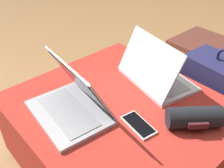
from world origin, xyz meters
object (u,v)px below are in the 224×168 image
object	(u,v)px
laptop_near	(73,102)
cell_phone	(138,125)
laptop_far	(155,74)
backpack	(214,101)
wrist_brace	(194,117)

from	to	relation	value
laptop_near	cell_phone	xyz separation A→B (m)	(0.24, 0.14, -0.05)
laptop_near	laptop_far	xyz separation A→B (m)	(0.08, 0.42, -0.00)
cell_phone	backpack	distance (m)	0.61
cell_phone	laptop_near	bearing A→B (deg)	129.11
backpack	wrist_brace	size ratio (longest dim) A/B	2.53
laptop_near	backpack	distance (m)	0.80
laptop_far	backpack	bearing A→B (deg)	-110.69
backpack	wrist_brace	xyz separation A→B (m)	(0.11, -0.42, 0.21)
cell_phone	wrist_brace	size ratio (longest dim) A/B	0.73
backpack	cell_phone	bearing A→B (deg)	91.41
laptop_far	wrist_brace	bearing A→B (deg)	170.42
laptop_far	backpack	distance (m)	0.42
backpack	wrist_brace	bearing A→B (deg)	109.06
cell_phone	wrist_brace	world-z (taller)	wrist_brace
laptop_far	backpack	xyz separation A→B (m)	(0.19, 0.31, -0.22)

